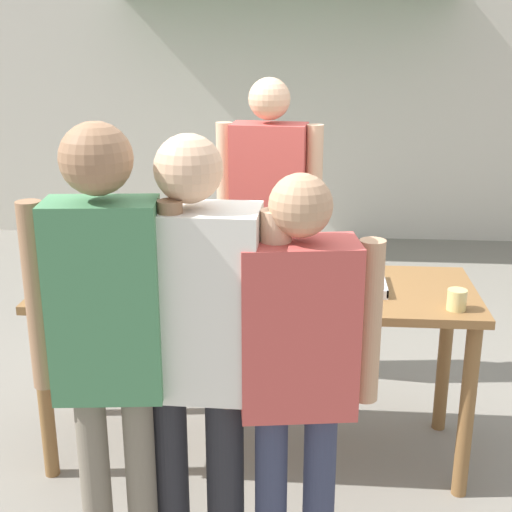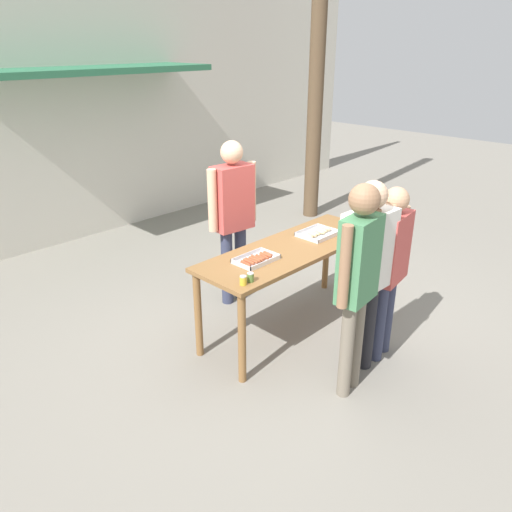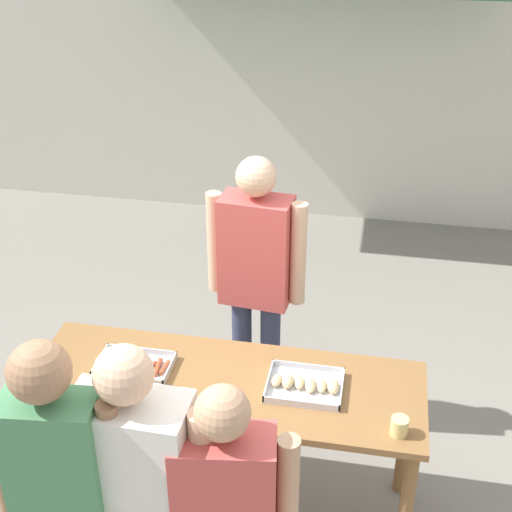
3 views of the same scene
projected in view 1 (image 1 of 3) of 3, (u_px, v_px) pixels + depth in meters
name	position (u px, v px, depth m)	size (l,w,h in m)	color
ground_plane	(256.00, 449.00, 3.70)	(24.00, 24.00, 0.00)	gray
building_facade_back	(289.00, 8.00, 6.77)	(12.00, 1.11, 4.50)	beige
serving_table	(256.00, 309.00, 3.45)	(2.09, 0.71, 0.91)	brown
food_tray_sausages	(155.00, 279.00, 3.46)	(0.40, 0.26, 0.04)	silver
food_tray_buns	(345.00, 283.00, 3.39)	(0.39, 0.31, 0.06)	silver
condiment_jar_mustard	(52.00, 291.00, 3.24)	(0.06, 0.06, 0.08)	gold
condiment_jar_ketchup	(70.00, 291.00, 3.23)	(0.06, 0.06, 0.08)	#567A38
beer_cup	(457.00, 300.00, 3.12)	(0.09, 0.09, 0.09)	#DBC67A
person_server_behind_table	(269.00, 205.00, 4.17)	(0.62, 0.28, 1.82)	#333851
person_customer_holding_hotdog	(108.00, 330.00, 2.42)	(0.53, 0.24, 1.81)	#756B5B
person_customer_with_cup	(298.00, 360.00, 2.49)	(0.58, 0.28, 1.64)	#333851
person_customer_waiting_in_line	(193.00, 339.00, 2.51)	(0.68, 0.27, 1.77)	#232328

